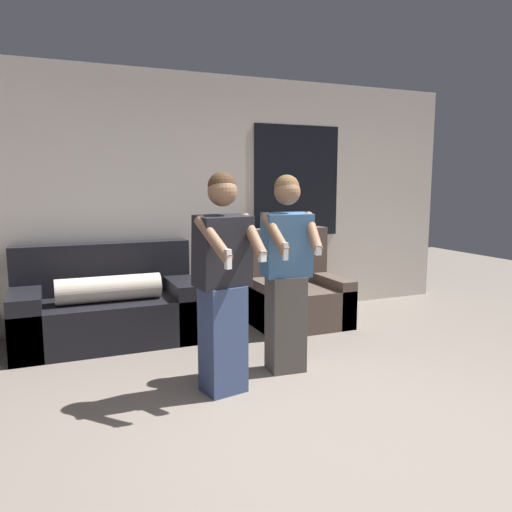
{
  "coord_description": "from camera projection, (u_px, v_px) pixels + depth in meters",
  "views": [
    {
      "loc": [
        -1.5,
        -2.33,
        1.53
      ],
      "look_at": [
        -0.06,
        1.11,
        0.98
      ],
      "focal_mm": 35.0,
      "sensor_mm": 36.0,
      "label": 1
    }
  ],
  "objects": [
    {
      "name": "person_left",
      "position": [
        223.0,
        283.0,
        3.57
      ],
      "size": [
        0.46,
        0.52,
        1.6
      ],
      "color": "#384770",
      "rests_on": "ground_plane"
    },
    {
      "name": "ground_plane",
      "position": [
        339.0,
        446.0,
        2.92
      ],
      "size": [
        14.0,
        14.0,
        0.0
      ],
      "primitive_type": "plane",
      "color": "slate"
    },
    {
      "name": "person_right",
      "position": [
        287.0,
        273.0,
        4.0
      ],
      "size": [
        0.44,
        0.48,
        1.59
      ],
      "color": "#56514C",
      "rests_on": "ground_plane"
    },
    {
      "name": "couch",
      "position": [
        108.0,
        308.0,
        4.84
      ],
      "size": [
        1.73,
        0.88,
        0.93
      ],
      "color": "black",
      "rests_on": "ground_plane"
    },
    {
      "name": "armchair",
      "position": [
        295.0,
        295.0,
        5.44
      ],
      "size": [
        0.96,
        0.83,
        1.03
      ],
      "color": "brown",
      "rests_on": "ground_plane"
    },
    {
      "name": "wall_back",
      "position": [
        196.0,
        199.0,
        5.51
      ],
      "size": [
        6.59,
        0.07,
        2.7
      ],
      "color": "silver",
      "rests_on": "ground_plane"
    }
  ]
}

